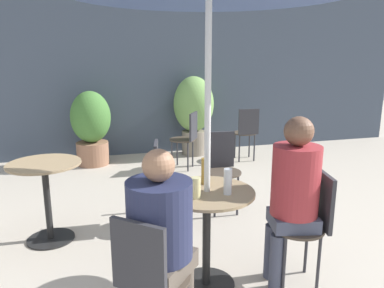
{
  "coord_description": "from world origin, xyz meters",
  "views": [
    {
      "loc": [
        -0.85,
        -2.29,
        1.69
      ],
      "look_at": [
        -0.08,
        0.49,
        1.0
      ],
      "focal_mm": 35.0,
      "sensor_mm": 36.0,
      "label": 1
    }
  ],
  "objects_px": {
    "bistro_chair_4": "(247,129)",
    "potted_plant_0": "(91,125)",
    "beer_glass_2": "(228,182)",
    "bistro_chair_5": "(165,176)",
    "potted_plant_1": "(194,109)",
    "beer_glass_0": "(205,171)",
    "cafe_table_far": "(46,187)",
    "bistro_chair_0": "(148,273)",
    "bistro_chair_2": "(222,163)",
    "cafe_table_near": "(207,219)",
    "seated_person_1": "(293,188)",
    "bistro_chair_3": "(188,135)",
    "beer_glass_1": "(196,188)",
    "bistro_chair_1": "(310,218)",
    "seated_person_0": "(161,232)"
  },
  "relations": [
    {
      "from": "cafe_table_far",
      "to": "beer_glass_0",
      "type": "distance_m",
      "value": 1.57
    },
    {
      "from": "cafe_table_far",
      "to": "bistro_chair_0",
      "type": "height_order",
      "value": "bistro_chair_0"
    },
    {
      "from": "beer_glass_0",
      "to": "potted_plant_1",
      "type": "height_order",
      "value": "potted_plant_1"
    },
    {
      "from": "cafe_table_far",
      "to": "beer_glass_2",
      "type": "relative_size",
      "value": 4.11
    },
    {
      "from": "bistro_chair_1",
      "to": "seated_person_1",
      "type": "bearing_deg",
      "value": -90.0
    },
    {
      "from": "bistro_chair_5",
      "to": "potted_plant_0",
      "type": "distance_m",
      "value": 2.55
    },
    {
      "from": "bistro_chair_1",
      "to": "bistro_chair_3",
      "type": "bearing_deg",
      "value": -165.45
    },
    {
      "from": "potted_plant_1",
      "to": "beer_glass_0",
      "type": "bearing_deg",
      "value": -104.27
    },
    {
      "from": "bistro_chair_1",
      "to": "beer_glass_0",
      "type": "bearing_deg",
      "value": -101.39
    },
    {
      "from": "seated_person_1",
      "to": "potted_plant_0",
      "type": "xyz_separation_m",
      "value": [
        -1.37,
        3.67,
        -0.13
      ]
    },
    {
      "from": "bistro_chair_2",
      "to": "bistro_chair_1",
      "type": "bearing_deg",
      "value": -79.86
    },
    {
      "from": "beer_glass_2",
      "to": "bistro_chair_5",
      "type": "bearing_deg",
      "value": 99.88
    },
    {
      "from": "bistro_chair_4",
      "to": "beer_glass_0",
      "type": "bearing_deg",
      "value": 66.45
    },
    {
      "from": "beer_glass_0",
      "to": "seated_person_0",
      "type": "bearing_deg",
      "value": -126.54
    },
    {
      "from": "cafe_table_near",
      "to": "beer_glass_1",
      "type": "relative_size",
      "value": 5.23
    },
    {
      "from": "bistro_chair_4",
      "to": "bistro_chair_0",
      "type": "bearing_deg",
      "value": 64.64
    },
    {
      "from": "bistro_chair_4",
      "to": "beer_glass_1",
      "type": "xyz_separation_m",
      "value": [
        -1.76,
        -3.18,
        0.3
      ]
    },
    {
      "from": "seated_person_0",
      "to": "potted_plant_0",
      "type": "xyz_separation_m",
      "value": [
        -0.35,
        3.99,
        -0.08
      ]
    },
    {
      "from": "bistro_chair_1",
      "to": "bistro_chair_4",
      "type": "relative_size",
      "value": 1.0
    },
    {
      "from": "cafe_table_near",
      "to": "bistro_chair_3",
      "type": "bearing_deg",
      "value": 77.87
    },
    {
      "from": "bistro_chair_5",
      "to": "potted_plant_1",
      "type": "xyz_separation_m",
      "value": [
        1.02,
        2.63,
        0.26
      ]
    },
    {
      "from": "bistro_chair_1",
      "to": "bistro_chair_0",
      "type": "bearing_deg",
      "value": -60.0
    },
    {
      "from": "bistro_chair_2",
      "to": "bistro_chair_5",
      "type": "relative_size",
      "value": 1.0
    },
    {
      "from": "cafe_table_far",
      "to": "seated_person_1",
      "type": "xyz_separation_m",
      "value": [
        1.8,
        -1.2,
        0.23
      ]
    },
    {
      "from": "bistro_chair_2",
      "to": "potted_plant_1",
      "type": "distance_m",
      "value": 2.41
    },
    {
      "from": "bistro_chair_0",
      "to": "bistro_chair_2",
      "type": "relative_size",
      "value": 1.0
    },
    {
      "from": "cafe_table_far",
      "to": "bistro_chair_0",
      "type": "xyz_separation_m",
      "value": [
        0.68,
        -1.63,
        0.0
      ]
    },
    {
      "from": "beer_glass_1",
      "to": "potted_plant_0",
      "type": "distance_m",
      "value": 3.7
    },
    {
      "from": "cafe_table_far",
      "to": "bistro_chair_2",
      "type": "xyz_separation_m",
      "value": [
        1.79,
        0.27,
        0.0
      ]
    },
    {
      "from": "beer_glass_0",
      "to": "potted_plant_0",
      "type": "xyz_separation_m",
      "value": [
        -0.8,
        3.39,
        -0.22
      ]
    },
    {
      "from": "cafe_table_far",
      "to": "beer_glass_1",
      "type": "height_order",
      "value": "beer_glass_1"
    },
    {
      "from": "cafe_table_near",
      "to": "seated_person_1",
      "type": "height_order",
      "value": "seated_person_1"
    },
    {
      "from": "bistro_chair_0",
      "to": "potted_plant_0",
      "type": "relative_size",
      "value": 0.75
    },
    {
      "from": "bistro_chair_4",
      "to": "potted_plant_0",
      "type": "xyz_separation_m",
      "value": [
        -2.41,
        0.47,
        0.1
      ]
    },
    {
      "from": "bistro_chair_4",
      "to": "bistro_chair_5",
      "type": "distance_m",
      "value": 2.64
    },
    {
      "from": "bistro_chair_5",
      "to": "beer_glass_0",
      "type": "height_order",
      "value": "beer_glass_0"
    },
    {
      "from": "bistro_chair_3",
      "to": "beer_glass_2",
      "type": "distance_m",
      "value": 3.05
    },
    {
      "from": "bistro_chair_1",
      "to": "bistro_chair_2",
      "type": "relative_size",
      "value": 1.0
    },
    {
      "from": "beer_glass_0",
      "to": "bistro_chair_5",
      "type": "bearing_deg",
      "value": 97.35
    },
    {
      "from": "beer_glass_2",
      "to": "bistro_chair_1",
      "type": "bearing_deg",
      "value": -5.94
    },
    {
      "from": "seated_person_0",
      "to": "beer_glass_1",
      "type": "relative_size",
      "value": 8.36
    },
    {
      "from": "cafe_table_near",
      "to": "potted_plant_0",
      "type": "height_order",
      "value": "potted_plant_0"
    },
    {
      "from": "bistro_chair_2",
      "to": "potted_plant_1",
      "type": "height_order",
      "value": "potted_plant_1"
    },
    {
      "from": "cafe_table_far",
      "to": "potted_plant_1",
      "type": "relative_size",
      "value": 0.56
    },
    {
      "from": "bistro_chair_5",
      "to": "potted_plant_0",
      "type": "xyz_separation_m",
      "value": [
        -0.68,
        2.46,
        0.1
      ]
    },
    {
      "from": "seated_person_0",
      "to": "beer_glass_0",
      "type": "bearing_deg",
      "value": -84.26
    },
    {
      "from": "cafe_table_far",
      "to": "potted_plant_1",
      "type": "height_order",
      "value": "potted_plant_1"
    },
    {
      "from": "seated_person_0",
      "to": "beer_glass_1",
      "type": "xyz_separation_m",
      "value": [
        0.3,
        0.35,
        0.11
      ]
    },
    {
      "from": "bistro_chair_1",
      "to": "bistro_chair_2",
      "type": "distance_m",
      "value": 1.51
    },
    {
      "from": "bistro_chair_3",
      "to": "beer_glass_2",
      "type": "xyz_separation_m",
      "value": [
        -0.5,
        -3.0,
        0.31
      ]
    }
  ]
}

